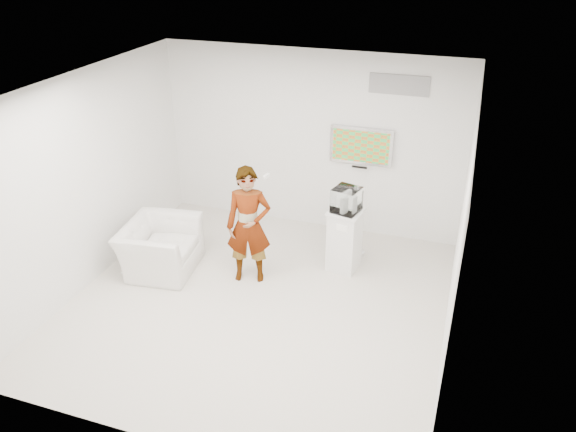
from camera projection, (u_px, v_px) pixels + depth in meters
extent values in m
cube|color=beige|center=(258.00, 303.00, 7.77)|extent=(5.00, 5.00, 0.01)
cube|color=#2D2D2F|center=(251.00, 89.00, 6.39)|extent=(5.00, 5.00, 0.01)
cube|color=silver|center=(311.00, 142.00, 9.18)|extent=(5.00, 0.01, 3.00)
cube|color=silver|center=(151.00, 325.00, 4.97)|extent=(5.00, 0.01, 3.00)
cube|color=silver|center=(87.00, 181.00, 7.78)|extent=(0.01, 5.00, 3.00)
cube|color=silver|center=(459.00, 237.00, 6.37)|extent=(0.01, 5.00, 3.00)
cube|color=silver|center=(361.00, 146.00, 8.88)|extent=(1.00, 0.08, 0.60)
cube|color=gray|center=(399.00, 85.00, 8.31)|extent=(0.90, 0.02, 0.30)
imported|color=silver|center=(249.00, 226.00, 7.94)|extent=(0.73, 0.58, 1.75)
imported|color=silver|center=(160.00, 247.00, 8.39)|extent=(1.13, 1.25, 0.74)
cube|color=silver|center=(344.00, 240.00, 8.36)|extent=(0.53, 0.53, 0.97)
cylinder|color=white|center=(359.00, 247.00, 8.84)|extent=(0.24, 0.24, 0.30)
cube|color=silver|center=(347.00, 200.00, 8.05)|extent=(0.43, 0.43, 0.36)
cube|color=silver|center=(346.00, 204.00, 8.08)|extent=(0.12, 0.19, 0.24)
cube|color=silver|center=(266.00, 176.00, 7.74)|extent=(0.06, 0.15, 0.04)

